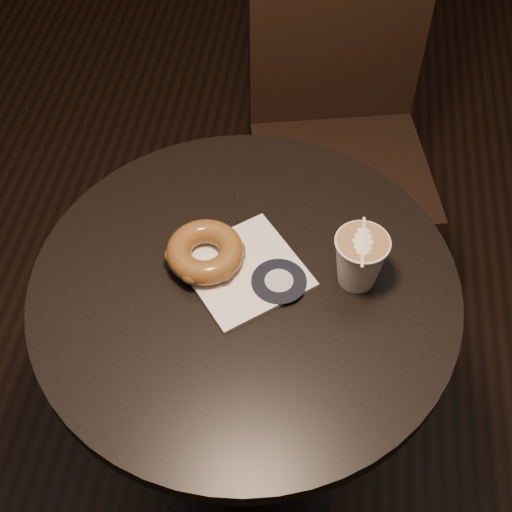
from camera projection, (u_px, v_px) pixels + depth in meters
The scene contains 5 objects.
cafe_table at pixel (246, 346), 1.31m from camera, with size 0.70×0.70×0.75m.
chair at pixel (339, 108), 1.68m from camera, with size 0.49×0.49×1.03m.
pastry_bag at pixel (244, 271), 1.16m from camera, with size 0.18×0.18×0.01m, color white.
doughnut at pixel (205, 252), 1.15m from camera, with size 0.13×0.13×0.04m, color brown.
latte_cup at pixel (359, 260), 1.12m from camera, with size 0.09×0.09×0.10m, color silver, non-canonical shape.
Camera 1 is at (0.10, -0.66, 1.69)m, focal length 50.00 mm.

